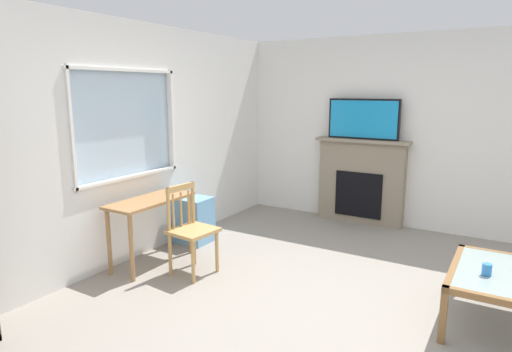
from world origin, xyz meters
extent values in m
cube|color=gray|center=(0.00, 0.00, -0.01)|extent=(6.32, 5.72, 0.02)
cube|color=silver|center=(0.00, 2.36, 0.45)|extent=(5.32, 0.12, 0.90)
cube|color=silver|center=(0.00, 2.36, 2.29)|extent=(5.32, 0.12, 0.50)
cube|color=silver|center=(1.66, 2.36, 1.47)|extent=(2.00, 0.12, 1.14)
cube|color=silver|center=(-0.02, 2.37, 1.47)|extent=(1.36, 0.02, 1.14)
cube|color=white|center=(-0.02, 2.30, 0.91)|extent=(1.42, 0.06, 0.03)
cube|color=white|center=(-0.02, 2.30, 2.03)|extent=(1.42, 0.06, 0.03)
cube|color=white|center=(-0.70, 2.30, 1.47)|extent=(0.03, 0.06, 1.14)
cube|color=white|center=(0.66, 2.30, 1.47)|extent=(0.03, 0.06, 1.14)
cube|color=silver|center=(2.72, 0.00, 1.27)|extent=(0.12, 4.92, 2.54)
cube|color=#A37547|center=(-0.03, 2.01, 0.69)|extent=(0.97, 0.41, 0.03)
cylinder|color=#A37547|center=(-0.47, 1.85, 0.34)|extent=(0.04, 0.04, 0.68)
cylinder|color=#A37547|center=(0.41, 1.85, 0.34)|extent=(0.04, 0.04, 0.68)
cylinder|color=#A37547|center=(-0.47, 2.17, 0.34)|extent=(0.04, 0.04, 0.68)
cylinder|color=#A37547|center=(0.41, 2.17, 0.34)|extent=(0.04, 0.04, 0.68)
cube|color=tan|center=(-0.02, 1.46, 0.45)|extent=(0.46, 0.44, 0.04)
cylinder|color=tan|center=(-0.20, 1.32, 0.22)|extent=(0.04, 0.04, 0.43)
cylinder|color=tan|center=(0.14, 1.28, 0.22)|extent=(0.04, 0.04, 0.43)
cylinder|color=tan|center=(-0.17, 1.64, 0.22)|extent=(0.04, 0.04, 0.43)
cylinder|color=tan|center=(0.17, 1.60, 0.22)|extent=(0.04, 0.04, 0.43)
cylinder|color=tan|center=(-0.17, 1.64, 0.68)|extent=(0.04, 0.04, 0.45)
cylinder|color=tan|center=(0.17, 1.60, 0.68)|extent=(0.04, 0.04, 0.45)
cube|color=tan|center=(0.00, 1.62, 0.87)|extent=(0.36, 0.07, 0.06)
cylinder|color=tan|center=(-0.10, 1.63, 0.65)|extent=(0.02, 0.02, 0.35)
cylinder|color=tan|center=(0.00, 1.62, 0.65)|extent=(0.02, 0.02, 0.35)
cylinder|color=tan|center=(0.10, 1.61, 0.65)|extent=(0.02, 0.02, 0.35)
cube|color=#72ADDB|center=(0.73, 2.06, 0.28)|extent=(0.35, 0.40, 0.55)
cube|color=gray|center=(2.57, 0.58, 0.57)|extent=(0.18, 1.17, 1.13)
cube|color=black|center=(2.47, 0.58, 0.41)|extent=(0.03, 0.64, 0.62)
cube|color=gray|center=(2.55, 0.58, 1.15)|extent=(0.26, 1.27, 0.04)
cube|color=black|center=(2.55, 0.58, 1.44)|extent=(0.05, 0.96, 0.54)
cube|color=#198CCC|center=(2.52, 0.58, 1.44)|extent=(0.01, 0.91, 0.49)
cube|color=#8C9E99|center=(0.44, -1.19, 0.44)|extent=(0.92, 0.56, 0.02)
cube|color=brown|center=(0.44, -0.88, 0.42)|extent=(1.02, 0.05, 0.05)
cube|color=brown|center=(-0.05, -1.19, 0.42)|extent=(0.05, 0.66, 0.05)
cube|color=brown|center=(0.92, -1.19, 0.42)|extent=(0.05, 0.66, 0.05)
cube|color=brown|center=(-0.05, -0.88, 0.20)|extent=(0.05, 0.05, 0.40)
cube|color=brown|center=(0.92, -0.88, 0.20)|extent=(0.05, 0.05, 0.40)
cylinder|color=#337FD6|center=(0.32, -1.12, 0.49)|extent=(0.07, 0.07, 0.09)
camera|label=1|loc=(-3.25, -1.22, 1.83)|focal=30.64mm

